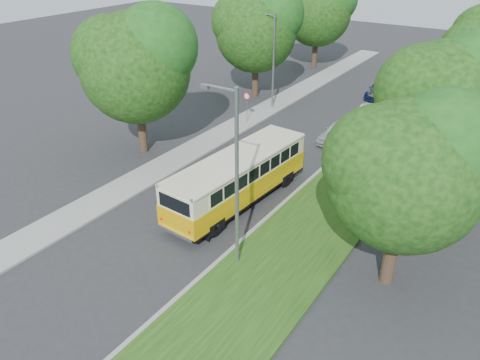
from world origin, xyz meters
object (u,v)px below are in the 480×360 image
Objects in this scene: car_white at (367,114)px; car_grey at (391,89)px; lamppost_far at (273,58)px; car_silver at (341,131)px; vintage_bus at (238,179)px; lamppost_near at (235,175)px; car_blue at (379,90)px.

car_white is 0.72× the size of car_grey.
lamppost_far is 1.75× the size of car_silver.
lamppost_near is at bearing -53.57° from vintage_bus.
lamppost_far is 10.76m from car_blue.
car_silver is at bearing -88.85° from car_white.
car_blue is at bearing 50.97° from lamppost_far.
lamppost_near reaches higher than car_white.
car_grey is (-1.62, 26.75, -3.65)m from lamppost_near.
vintage_bus is (6.14, -14.12, -2.70)m from lamppost_far.
lamppost_near is 1.54× the size of car_grey.
vintage_bus is 10.95m from car_silver.
car_white is 6.98m from car_grey.
lamppost_far is 1.44× the size of car_grey.
car_blue is at bearing 95.40° from lamppost_near.
vintage_bus is at bearing -66.50° from lamppost_far.
car_grey is at bearing 48.58° from lamppost_far.
lamppost_near is 15.73m from car_silver.
car_white is (-1.21, 19.79, -3.75)m from lamppost_near.
car_blue is at bearing 100.97° from car_silver.
vintage_bus reaches higher than car_blue.
car_white is at bearing -76.84° from car_grey.
car_white is 0.88× the size of car_blue.
car_silver is 4.56m from car_white.
car_silver is at bearing -79.53° from car_grey.
car_silver is at bearing -88.50° from car_blue.
car_grey reaches higher than car_white.
car_silver is at bearing -23.72° from lamppost_far.
lamppost_near is 20.53m from lamppost_far.
lamppost_near reaches higher than vintage_bus.
car_blue is at bearing -148.61° from car_grey.
vintage_bus is 22.42m from car_grey.
car_silver is (1.29, 10.86, -0.69)m from vintage_bus.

